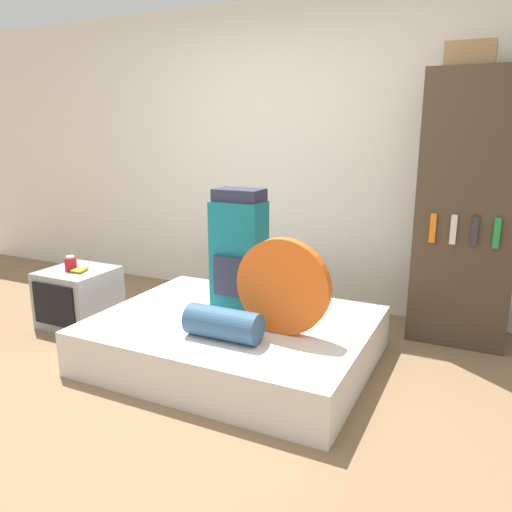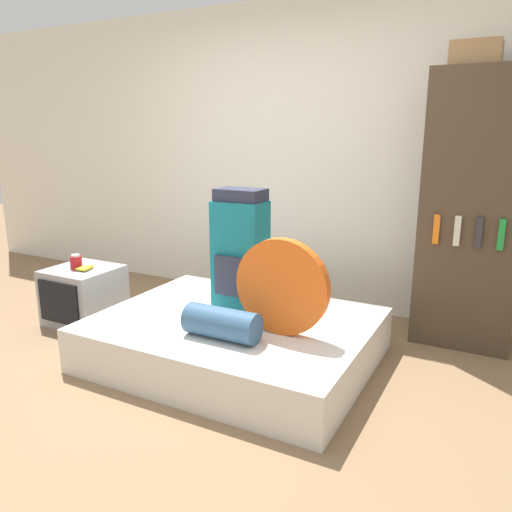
% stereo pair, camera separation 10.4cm
% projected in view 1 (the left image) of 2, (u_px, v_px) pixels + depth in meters
% --- Properties ---
extents(ground_plane, '(16.00, 16.00, 0.00)m').
position_uv_depth(ground_plane, '(165.00, 389.00, 3.03)').
color(ground_plane, '#846647').
extents(wall_back, '(8.00, 0.05, 2.60)m').
position_uv_depth(wall_back, '(288.00, 157.00, 4.38)').
color(wall_back, silver).
rests_on(wall_back, ground_plane).
extents(bed, '(1.79, 1.41, 0.30)m').
position_uv_depth(bed, '(235.00, 339.00, 3.39)').
color(bed, silver).
rests_on(bed, ground_plane).
extents(backpack, '(0.35, 0.26, 0.85)m').
position_uv_depth(backpack, '(239.00, 252.00, 3.45)').
color(backpack, '#14707F').
rests_on(backpack, bed).
extents(tent_bag, '(0.60, 0.07, 0.60)m').
position_uv_depth(tent_bag, '(283.00, 287.00, 3.04)').
color(tent_bag, '#E05B19').
rests_on(tent_bag, bed).
extents(sleeping_roll, '(0.47, 0.19, 0.19)m').
position_uv_depth(sleeping_roll, '(223.00, 324.00, 3.00)').
color(sleeping_roll, '#33567A').
rests_on(sleeping_roll, bed).
extents(television, '(0.51, 0.52, 0.45)m').
position_uv_depth(television, '(79.00, 297.00, 4.01)').
color(television, '#939399').
rests_on(television, ground_plane).
extents(canister, '(0.09, 0.09, 0.12)m').
position_uv_depth(canister, '(71.00, 264.00, 3.92)').
color(canister, '#B2191E').
rests_on(canister, television).
extents(banana_bunch, '(0.12, 0.16, 0.03)m').
position_uv_depth(banana_bunch, '(81.00, 269.00, 3.91)').
color(banana_bunch, yellow).
rests_on(banana_bunch, television).
extents(bookshelf, '(0.67, 0.43, 1.94)m').
position_uv_depth(bookshelf, '(468.00, 211.00, 3.55)').
color(bookshelf, '#473828').
rests_on(bookshelf, ground_plane).
extents(cardboard_box, '(0.32, 0.25, 0.16)m').
position_uv_depth(cardboard_box, '(471.00, 55.00, 3.33)').
color(cardboard_box, '#99754C').
rests_on(cardboard_box, bookshelf).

